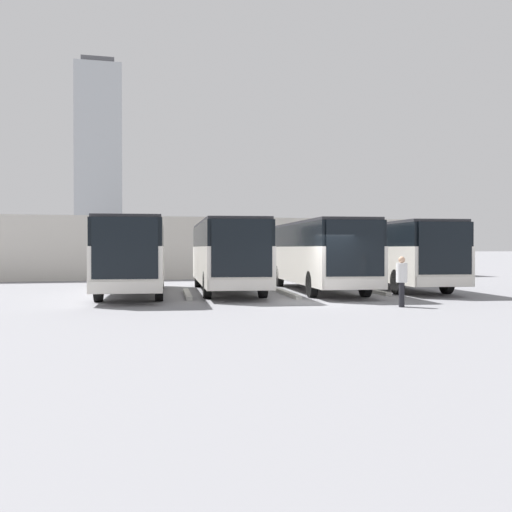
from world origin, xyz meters
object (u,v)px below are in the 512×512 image
at_px(bus_2, 226,253).
at_px(pedestrian, 402,280).
at_px(bus_0, 392,253).
at_px(bus_1, 317,253).
at_px(bus_3, 134,253).

xyz_separation_m(bus_2, pedestrian, (-4.12, 8.81, -0.86)).
relative_size(bus_0, bus_1, 1.00).
relative_size(bus_1, bus_3, 1.00).
height_order(bus_0, bus_1, same).
bearing_deg(bus_0, bus_3, 9.78).
bearing_deg(bus_3, bus_2, -166.68).
bearing_deg(bus_3, bus_1, -173.71).
xyz_separation_m(bus_0, bus_2, (8.38, 0.08, 0.00)).
bearing_deg(pedestrian, bus_0, 3.01).
distance_m(bus_1, bus_2, 4.23).
xyz_separation_m(bus_2, bus_3, (4.19, 0.43, 0.00)).
relative_size(bus_2, pedestrian, 7.19).
bearing_deg(pedestrian, bus_2, 53.67).
height_order(bus_1, bus_2, same).
height_order(bus_0, pedestrian, bus_0).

